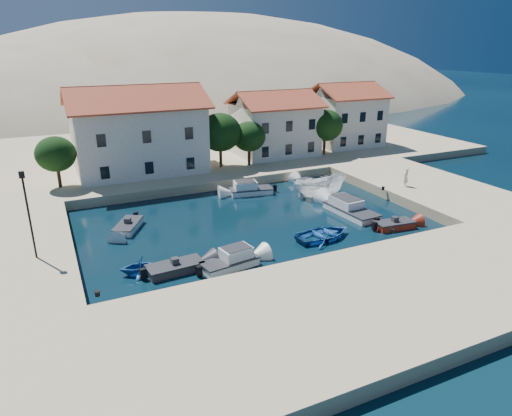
# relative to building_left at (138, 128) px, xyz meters

# --- Properties ---
(ground) EXTENTS (400.00, 400.00, 0.00)m
(ground) POSITION_rel_building_left_xyz_m (6.00, -28.00, -5.94)
(ground) COLOR black
(ground) RESTS_ON ground
(quay_south) EXTENTS (52.00, 12.00, 1.00)m
(quay_south) POSITION_rel_building_left_xyz_m (6.00, -34.00, -5.44)
(quay_south) COLOR #C6B388
(quay_south) RESTS_ON ground
(quay_east) EXTENTS (11.00, 20.00, 1.00)m
(quay_east) POSITION_rel_building_left_xyz_m (26.50, -18.00, -5.44)
(quay_east) COLOR #C6B388
(quay_east) RESTS_ON ground
(quay_west) EXTENTS (8.00, 20.00, 1.00)m
(quay_west) POSITION_rel_building_left_xyz_m (-13.00, -18.00, -5.44)
(quay_west) COLOR #C6B388
(quay_west) RESTS_ON ground
(quay_north) EXTENTS (80.00, 36.00, 1.00)m
(quay_north) POSITION_rel_building_left_xyz_m (8.00, 10.00, -5.44)
(quay_north) COLOR #C6B388
(quay_north) RESTS_ON ground
(hills) EXTENTS (254.00, 176.00, 99.00)m
(hills) POSITION_rel_building_left_xyz_m (26.64, 95.62, -29.34)
(hills) COLOR #9E8A6B
(hills) RESTS_ON ground
(building_left) EXTENTS (14.70, 9.45, 9.70)m
(building_left) POSITION_rel_building_left_xyz_m (0.00, 0.00, 0.00)
(building_left) COLOR beige
(building_left) RESTS_ON quay_north
(building_mid) EXTENTS (10.50, 8.40, 8.30)m
(building_mid) POSITION_rel_building_left_xyz_m (18.00, 1.00, -0.71)
(building_mid) COLOR beige
(building_mid) RESTS_ON quay_north
(building_right) EXTENTS (9.45, 8.40, 8.80)m
(building_right) POSITION_rel_building_left_xyz_m (30.00, 2.00, -0.46)
(building_right) COLOR beige
(building_right) RESTS_ON quay_north
(trees) EXTENTS (37.30, 5.30, 6.45)m
(trees) POSITION_rel_building_left_xyz_m (10.51, -2.54, -1.10)
(trees) COLOR #382314
(trees) RESTS_ON quay_north
(lamppost) EXTENTS (0.35, 0.25, 6.22)m
(lamppost) POSITION_rel_building_left_xyz_m (-11.50, -20.00, -1.18)
(lamppost) COLOR black
(lamppost) RESTS_ON quay_west
(bollards) EXTENTS (29.36, 9.56, 0.30)m
(bollards) POSITION_rel_building_left_xyz_m (8.80, -24.13, -4.79)
(bollards) COLOR black
(bollards) RESTS_ON ground
(motorboat_grey_sw) EXTENTS (4.03, 1.99, 1.25)m
(motorboat_grey_sw) POSITION_rel_building_left_xyz_m (-2.82, -24.31, -5.64)
(motorboat_grey_sw) COLOR #2E2D32
(motorboat_grey_sw) RESTS_ON ground
(cabin_cruiser_south) EXTENTS (4.37, 2.40, 1.60)m
(cabin_cruiser_south) POSITION_rel_building_left_xyz_m (0.87, -25.34, -5.46)
(cabin_cruiser_south) COLOR white
(cabin_cruiser_south) RESTS_ON ground
(rowboat_south) EXTENTS (5.17, 3.89, 1.02)m
(rowboat_south) POSITION_rel_building_left_xyz_m (9.75, -23.86, -5.94)
(rowboat_south) COLOR #1B4F98
(rowboat_south) RESTS_ON ground
(motorboat_red_se) EXTENTS (3.54, 1.85, 1.25)m
(motorboat_red_se) POSITION_rel_building_left_xyz_m (16.54, -24.57, -5.64)
(motorboat_red_se) COLOR maroon
(motorboat_red_se) RESTS_ON ground
(cabin_cruiser_east) EXTENTS (2.73, 5.92, 1.60)m
(cabin_cruiser_east) POSITION_rel_building_left_xyz_m (15.18, -20.21, -5.46)
(cabin_cruiser_east) COLOR white
(cabin_cruiser_east) RESTS_ON ground
(boat_east) EXTENTS (6.05, 2.63, 2.28)m
(boat_east) POSITION_rel_building_left_xyz_m (15.55, -14.34, -5.94)
(boat_east) COLOR white
(boat_east) RESTS_ON ground
(motorboat_white_ne) EXTENTS (2.40, 4.16, 1.25)m
(motorboat_white_ne) POSITION_rel_building_left_xyz_m (16.24, -11.45, -5.64)
(motorboat_white_ne) COLOR white
(motorboat_white_ne) RESTS_ON ground
(rowboat_west) EXTENTS (3.04, 2.71, 1.46)m
(rowboat_west) POSITION_rel_building_left_xyz_m (-5.12, -23.56, -5.94)
(rowboat_west) COLOR #1B4F98
(rowboat_west) RESTS_ON ground
(motorboat_white_west) EXTENTS (3.22, 4.02, 1.25)m
(motorboat_white_west) POSITION_rel_building_left_xyz_m (-4.38, -15.12, -5.64)
(motorboat_white_west) COLOR white
(motorboat_white_west) RESTS_ON ground
(cabin_cruiser_north) EXTENTS (4.75, 2.67, 1.60)m
(cabin_cruiser_north) POSITION_rel_building_left_xyz_m (9.27, -10.65, -5.46)
(cabin_cruiser_north) COLOR white
(cabin_cruiser_north) RESTS_ON ground
(pedestrian) EXTENTS (0.81, 0.66, 1.91)m
(pedestrian) POSITION_rel_building_left_xyz_m (23.61, -17.96, -3.98)
(pedestrian) COLOR beige
(pedestrian) RESTS_ON quay_east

